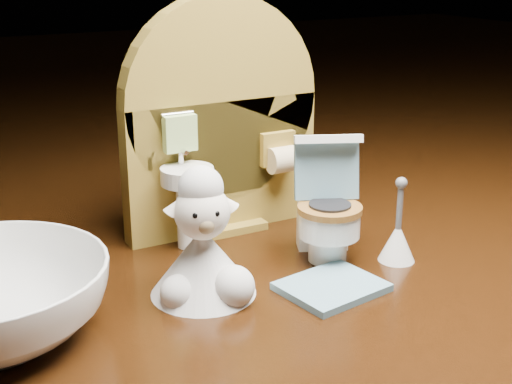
% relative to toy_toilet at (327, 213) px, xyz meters
% --- Properties ---
extents(backdrop_panel, '(0.13, 0.05, 0.15)m').
position_rel_toy_toilet_xyz_m(backdrop_panel, '(-0.04, 0.07, 0.04)').
color(backdrop_panel, olive).
rests_on(backdrop_panel, ground).
extents(toy_toilet, '(0.05, 0.05, 0.07)m').
position_rel_toy_toilet_xyz_m(toy_toilet, '(0.00, 0.00, 0.00)').
color(toy_toilet, white).
rests_on(toy_toilet, ground).
extents(bath_mat, '(0.06, 0.05, 0.00)m').
position_rel_toy_toilet_xyz_m(bath_mat, '(-0.02, -0.04, -0.03)').
color(bath_mat, '#618B9D').
rests_on(bath_mat, ground).
extents(toilet_brush, '(0.02, 0.02, 0.05)m').
position_rel_toy_toilet_xyz_m(toilet_brush, '(0.03, -0.03, -0.01)').
color(toilet_brush, white).
rests_on(toilet_brush, ground).
extents(plush_lamb, '(0.06, 0.06, 0.07)m').
position_rel_toy_toilet_xyz_m(plush_lamb, '(-0.09, -0.01, -0.00)').
color(plush_lamb, silver).
rests_on(plush_lamb, ground).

